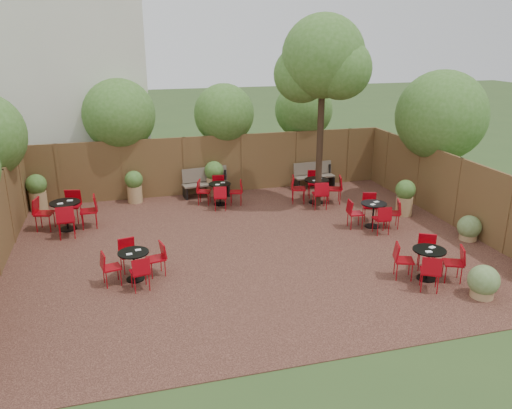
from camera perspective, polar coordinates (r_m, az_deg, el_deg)
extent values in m
plane|color=#354F23|center=(13.26, -0.43, -4.85)|extent=(80.00, 80.00, 0.00)
cube|color=#311A14|center=(13.26, -0.43, -4.81)|extent=(12.00, 10.00, 0.02)
cube|color=brown|center=(17.57, -4.67, 4.46)|extent=(12.00, 0.08, 2.00)
cube|color=brown|center=(15.49, 21.54, 1.24)|extent=(0.08, 10.00, 2.00)
cube|color=silver|center=(19.84, -19.92, 13.85)|extent=(5.00, 4.00, 8.00)
sphere|color=#3B6621|center=(17.64, -15.02, 9.62)|extent=(2.37, 2.37, 2.37)
sphere|color=#3B6621|center=(17.93, -3.59, 10.05)|extent=(2.07, 2.07, 2.07)
sphere|color=#3B6621|center=(18.95, 5.34, 10.49)|extent=(2.09, 2.09, 2.09)
sphere|color=#3B6621|center=(17.02, 19.95, 9.28)|extent=(2.80, 2.80, 2.80)
cylinder|color=black|center=(15.95, 7.18, 8.23)|extent=(0.26, 0.26, 4.85)
sphere|color=#3B6621|center=(15.71, 7.52, 16.08)|extent=(2.45, 2.45, 2.45)
sphere|color=#3B6621|center=(15.93, 5.15, 14.27)|extent=(1.72, 1.72, 1.72)
sphere|color=#3B6621|center=(15.52, 9.46, 14.70)|extent=(1.79, 1.79, 1.79)
cube|color=brown|center=(17.22, -5.59, 2.30)|extent=(1.61, 0.66, 0.05)
cube|color=brown|center=(17.34, -5.74, 3.37)|extent=(1.56, 0.31, 0.47)
cube|color=black|center=(17.19, -7.89, 1.34)|extent=(0.12, 0.47, 0.42)
cube|color=black|center=(17.41, -3.27, 1.72)|extent=(0.12, 0.47, 0.42)
cube|color=brown|center=(18.25, 6.51, 3.11)|extent=(1.49, 0.54, 0.05)
cube|color=brown|center=(18.36, 6.32, 4.06)|extent=(1.46, 0.22, 0.44)
cube|color=black|center=(18.09, 4.54, 2.29)|extent=(0.09, 0.44, 0.39)
cube|color=black|center=(18.57, 8.39, 2.58)|extent=(0.09, 0.44, 0.39)
cylinder|color=black|center=(16.77, 6.68, 0.27)|extent=(0.46, 0.46, 0.03)
cylinder|color=black|center=(16.66, 6.72, 1.48)|extent=(0.05, 0.05, 0.73)
cylinder|color=black|center=(16.56, 6.77, 2.73)|extent=(0.80, 0.80, 0.03)
cube|color=white|center=(16.67, 7.07, 2.92)|extent=(0.17, 0.14, 0.02)
cube|color=white|center=(16.40, 6.60, 2.67)|extent=(0.17, 0.14, 0.02)
cylinder|color=black|center=(11.90, -13.28, -8.08)|extent=(0.40, 0.40, 0.03)
cylinder|color=black|center=(11.77, -13.40, -6.68)|extent=(0.05, 0.05, 0.63)
cylinder|color=black|center=(11.63, -13.52, -5.23)|extent=(0.69, 0.69, 0.03)
cube|color=white|center=(11.69, -13.01, -4.95)|extent=(0.14, 0.11, 0.01)
cube|color=white|center=(11.52, -13.95, -5.39)|extent=(0.14, 0.11, 0.01)
cylinder|color=black|center=(14.98, 12.82, -2.37)|extent=(0.42, 0.42, 0.03)
cylinder|color=black|center=(14.87, 12.91, -1.16)|extent=(0.05, 0.05, 0.67)
cylinder|color=black|center=(14.76, 13.01, 0.10)|extent=(0.72, 0.72, 0.03)
cube|color=white|center=(14.87, 13.26, 0.30)|extent=(0.15, 0.12, 0.01)
cube|color=white|center=(14.61, 12.89, 0.01)|extent=(0.15, 0.12, 0.01)
cylinder|color=black|center=(16.53, -4.01, 0.06)|extent=(0.41, 0.41, 0.03)
cylinder|color=black|center=(16.43, -4.04, 1.16)|extent=(0.05, 0.05, 0.65)
cylinder|color=black|center=(16.33, -4.07, 2.29)|extent=(0.71, 0.71, 0.03)
cube|color=white|center=(16.41, -3.74, 2.46)|extent=(0.15, 0.12, 0.01)
cube|color=white|center=(16.20, -4.31, 2.23)|extent=(0.15, 0.12, 0.01)
cylinder|color=black|center=(15.35, -20.21, -2.57)|extent=(0.48, 0.48, 0.03)
cylinder|color=black|center=(15.22, -20.37, -1.21)|extent=(0.05, 0.05, 0.76)
cylinder|color=black|center=(15.10, -20.54, 0.19)|extent=(0.83, 0.83, 0.03)
cube|color=white|center=(15.16, -20.03, 0.42)|extent=(0.16, 0.12, 0.02)
cube|color=white|center=(14.98, -21.00, 0.09)|extent=(0.16, 0.12, 0.02)
cylinder|color=black|center=(12.24, 18.44, -7.79)|extent=(0.42, 0.42, 0.03)
cylinder|color=black|center=(12.10, 18.60, -6.34)|extent=(0.05, 0.05, 0.67)
cylinder|color=black|center=(11.97, 18.77, -4.83)|extent=(0.73, 0.73, 0.03)
cube|color=white|center=(12.08, 19.04, -4.53)|extent=(0.16, 0.14, 0.01)
cube|color=white|center=(11.82, 18.70, -5.01)|extent=(0.16, 0.14, 0.01)
cylinder|color=#A37E51|center=(17.10, -13.34, 1.14)|extent=(0.48, 0.48, 0.55)
sphere|color=#3B6621|center=(16.96, -13.46, 2.72)|extent=(0.57, 0.57, 0.57)
cylinder|color=#A37E51|center=(17.45, -4.67, 2.06)|extent=(0.53, 0.53, 0.61)
sphere|color=#3B6621|center=(17.31, -4.71, 3.79)|extent=(0.64, 0.64, 0.64)
cylinder|color=#A37E51|center=(17.26, -23.08, 0.38)|extent=(0.52, 0.52, 0.60)
sphere|color=#3B6621|center=(17.11, -23.30, 2.08)|extent=(0.63, 0.63, 0.63)
cylinder|color=#A37E51|center=(16.11, 16.17, -0.13)|extent=(0.50, 0.50, 0.57)
sphere|color=#3B6621|center=(15.97, 16.33, 1.59)|extent=(0.60, 0.60, 0.60)
cylinder|color=#A37E51|center=(11.85, 23.87, -8.90)|extent=(0.47, 0.47, 0.22)
sphere|color=#5B763D|center=(11.73, 24.04, -7.73)|extent=(0.65, 0.65, 0.65)
cylinder|color=#A37E51|center=(14.81, 22.55, -3.26)|extent=(0.45, 0.45, 0.21)
sphere|color=#5B763D|center=(14.72, 22.67, -2.32)|extent=(0.62, 0.62, 0.62)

